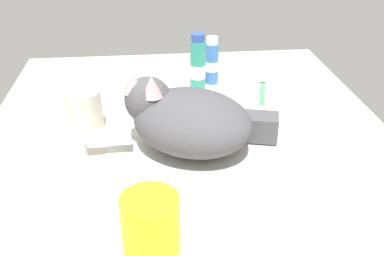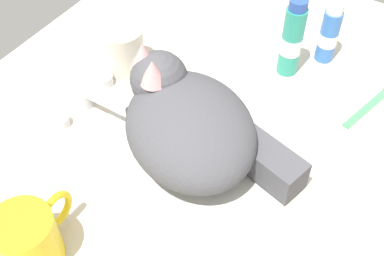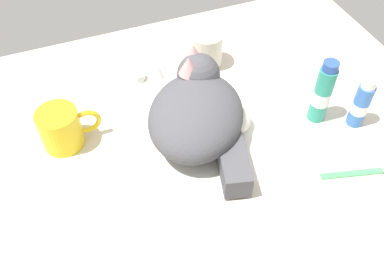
% 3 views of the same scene
% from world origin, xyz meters
% --- Properties ---
extents(ground_plane, '(1.10, 0.83, 0.03)m').
position_xyz_m(ground_plane, '(0.00, 0.00, -0.01)').
color(ground_plane, beige).
extents(sink_basin, '(0.32, 0.32, 0.01)m').
position_xyz_m(sink_basin, '(0.00, 0.00, 0.00)').
color(sink_basin, silver).
rests_on(sink_basin, ground_plane).
extents(faucet, '(0.14, 0.12, 0.05)m').
position_xyz_m(faucet, '(0.00, 0.19, 0.02)').
color(faucet, silver).
rests_on(faucet, ground_plane).
extents(cat, '(0.28, 0.32, 0.14)m').
position_xyz_m(cat, '(0.01, 0.01, 0.06)').
color(cat, '#4C4C51').
rests_on(cat, sink_basin).
extents(coffee_mug, '(0.12, 0.08, 0.08)m').
position_xyz_m(coffee_mug, '(-0.25, 0.08, 0.04)').
color(coffee_mug, yellow).
rests_on(coffee_mug, ground_plane).
extents(rinse_cup, '(0.07, 0.07, 0.08)m').
position_xyz_m(rinse_cup, '(0.11, 0.21, 0.04)').
color(rinse_cup, silver).
rests_on(rinse_cup, ground_plane).
extents(toothpaste_bottle, '(0.04, 0.04, 0.15)m').
position_xyz_m(toothpaste_bottle, '(0.26, -0.04, 0.07)').
color(toothpaste_bottle, teal).
rests_on(toothpaste_bottle, ground_plane).
extents(mouthwash_bottle, '(0.03, 0.03, 0.12)m').
position_xyz_m(mouthwash_bottle, '(0.32, -0.08, 0.05)').
color(mouthwash_bottle, '#3870C6').
rests_on(mouthwash_bottle, ground_plane).
extents(toothbrush, '(0.14, 0.05, 0.02)m').
position_xyz_m(toothbrush, '(0.26, -0.20, 0.01)').
color(toothbrush, '#4CB266').
rests_on(toothbrush, ground_plane).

